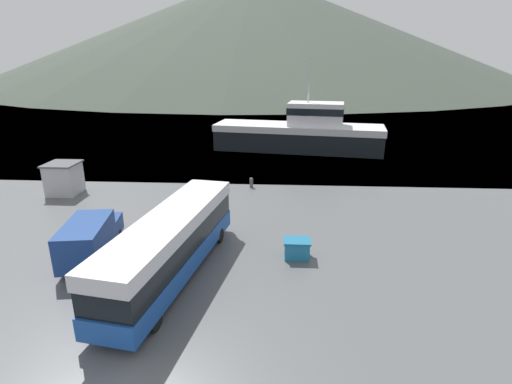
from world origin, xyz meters
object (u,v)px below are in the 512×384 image
Objects in this scene: tour_bus at (172,242)px; delivery_van at (90,237)px; small_boat at (255,141)px; storage_bin at (297,248)px; dock_kiosk at (64,178)px; fishing_boat at (301,132)px.

delivery_van is (-5.18, 1.67, -0.64)m from tour_bus.
storage_bin is at bearing 153.79° from small_boat.
tour_bus reaches higher than dock_kiosk.
storage_bin is at bearing 29.42° from tour_bus.
tour_bus is 0.61× the size of fishing_boat.
fishing_boat reaches higher than tour_bus.
tour_bus is 7.10m from storage_bin.
dock_kiosk reaches higher than delivery_van.
tour_bus is 31.91m from fishing_boat.
tour_bus is at bearing -45.32° from dock_kiosk.
fishing_boat is at bearing -150.34° from small_boat.
delivery_van is 32.94m from small_boat.
delivery_van reaches higher than storage_bin.
delivery_van reaches higher than small_boat.
tour_bus is 17.87m from dock_kiosk.
dock_kiosk is (-7.38, 11.03, 0.09)m from delivery_van.
fishing_boat is at bearing 84.95° from tour_bus.
small_boat is at bearing 68.48° from delivery_van.
fishing_boat is (13.26, 29.20, 1.04)m from delivery_van.
fishing_boat is (8.08, 30.86, 0.40)m from tour_bus.
delivery_van is 0.90× the size of small_boat.
small_boat is at bearing 72.91° from fishing_boat.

